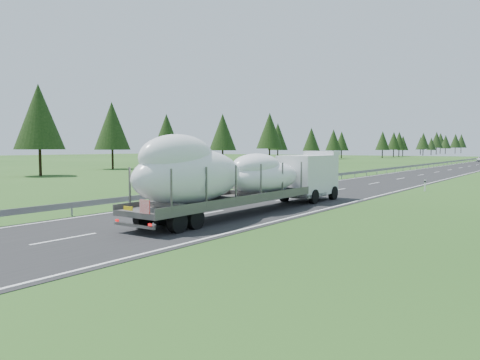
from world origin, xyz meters
The scene contains 5 objects.
ground centered at (0.00, 0.00, 0.00)m, with size 400.00×400.00×0.00m, color #244918.
road_surface centered at (0.00, 100.00, 0.01)m, with size 10.00×400.00×0.02m, color black.
guardrail centered at (-5.30, 99.94, 0.60)m, with size 0.10×400.00×0.76m.
tree_line_left centered at (-43.43, 140.90, 7.00)m, with size 15.11×347.00×12.42m.
boat_truck centered at (1.72, 10.27, 2.16)m, with size 2.71×18.57×4.33m.
Camera 1 is at (16.65, -11.08, 3.71)m, focal length 35.00 mm.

